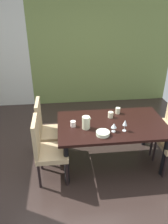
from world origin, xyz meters
TOP-DOWN VIEW (x-y plane):
  - ground_plane at (0.00, 0.00)m, footprint 5.28×5.40m
  - garden_window_panel at (0.95, 2.65)m, footprint 3.37×0.10m
  - dining_table at (0.68, 0.25)m, footprint 1.62×0.96m
  - chair_left_near at (-0.31, -0.01)m, footprint 0.45×0.44m
  - chair_left_far at (-0.31, 0.50)m, footprint 0.45×0.44m
  - chair_right_far at (1.67, 0.50)m, footprint 0.44×0.44m
  - wine_glass_right at (0.80, 0.03)m, footprint 0.06×0.06m
  - wine_glass_south at (0.65, 0.03)m, footprint 0.08×0.08m
  - serving_bowl_near_shelf at (0.48, -0.04)m, footprint 0.19×0.19m
  - cup_left at (0.09, 0.24)m, footprint 0.08×0.08m
  - cup_center at (0.70, 0.44)m, footprint 0.08×0.08m
  - cup_corner at (0.84, 0.56)m, footprint 0.08×0.08m
  - pitcher_rear at (0.27, 0.16)m, footprint 0.13×0.11m

SIDE VIEW (x-z plane):
  - ground_plane at x=0.00m, z-range -0.02..0.00m
  - chair_left_near at x=-0.31m, z-range 0.04..1.03m
  - chair_left_far at x=-0.31m, z-range 0.04..1.05m
  - chair_right_far at x=1.67m, z-range 0.04..1.08m
  - dining_table at x=0.68m, z-range 0.27..0.98m
  - serving_bowl_near_shelf at x=0.48m, z-range 0.71..0.76m
  - cup_left at x=0.09m, z-range 0.71..0.79m
  - cup_center at x=0.70m, z-range 0.71..0.80m
  - cup_corner at x=0.84m, z-range 0.71..0.81m
  - wine_glass_south at x=0.65m, z-range 0.74..0.87m
  - pitcher_rear at x=0.27m, z-range 0.71..0.90m
  - wine_glass_right at x=0.80m, z-range 0.75..0.92m
  - garden_window_panel at x=0.95m, z-range 0.00..2.56m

